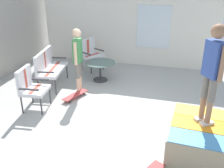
% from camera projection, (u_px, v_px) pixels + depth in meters
% --- Properties ---
extents(ground_plane, '(12.00, 12.00, 0.10)m').
position_uv_depth(ground_plane, '(113.00, 119.00, 5.89)').
color(ground_plane, '#A8A8A3').
extents(house_facade, '(0.23, 6.00, 2.78)m').
position_uv_depth(house_facade, '(128.00, 24.00, 8.78)').
color(house_facade, white).
rests_on(house_facade, ground_plane).
extents(skate_ramp, '(1.51, 2.09, 0.57)m').
position_uv_depth(skate_ramp, '(207.00, 139.00, 4.62)').
color(skate_ramp, tan).
rests_on(skate_ramp, ground_plane).
extents(patio_bench, '(1.32, 0.75, 1.02)m').
position_uv_depth(patio_bench, '(49.00, 65.00, 7.25)').
color(patio_bench, '#38383D').
rests_on(patio_bench, ground_plane).
extents(patio_chair_near_house, '(0.81, 0.78, 1.02)m').
position_uv_depth(patio_chair_near_house, '(90.00, 51.00, 8.48)').
color(patio_chair_near_house, '#38383D').
rests_on(patio_chair_near_house, ground_plane).
extents(patio_chair_by_wall, '(0.68, 0.61, 1.02)m').
position_uv_depth(patio_chair_by_wall, '(30.00, 85.00, 6.00)').
color(patio_chair_by_wall, '#38383D').
rests_on(patio_chair_by_wall, ground_plane).
extents(patio_table, '(0.90, 0.90, 0.57)m').
position_uv_depth(patio_table, '(100.00, 68.00, 7.68)').
color(patio_table, '#38383D').
rests_on(patio_table, ground_plane).
extents(person_watching, '(0.48, 0.27, 1.74)m').
position_uv_depth(person_watching, '(78.00, 56.00, 6.65)').
color(person_watching, silver).
rests_on(person_watching, ground_plane).
extents(person_skater, '(0.41, 0.36, 1.75)m').
position_uv_depth(person_skater, '(212.00, 68.00, 4.21)').
color(person_skater, silver).
rests_on(person_skater, skate_ramp).
extents(skateboard_by_bench, '(0.82, 0.46, 0.10)m').
position_uv_depth(skateboard_by_bench, '(75.00, 95.00, 6.71)').
color(skateboard_by_bench, '#B23838').
rests_on(skateboard_by_bench, ground_plane).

